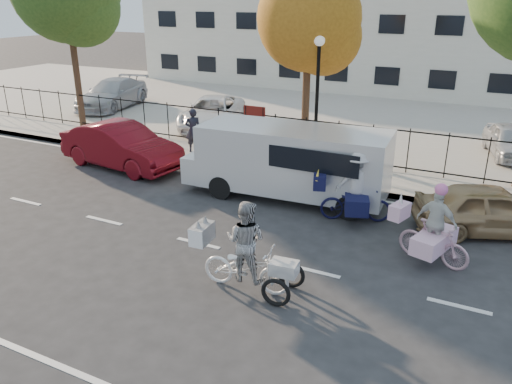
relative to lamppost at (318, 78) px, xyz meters
The scene contains 20 objects.
ground 7.50m from the lamppost, 94.21° to the right, with size 120.00×120.00×0.00m, color #333334.
road_markings 7.49m from the lamppost, 94.21° to the right, with size 60.00×9.52×0.01m, color silver, non-canonical shape.
curb 3.54m from the lamppost, 105.95° to the right, with size 60.00×0.10×0.15m, color #A8A399.
sidewalk 3.16m from the lamppost, 125.54° to the right, with size 60.00×2.20×0.15m, color #A8A399.
parking_lot 8.76m from the lamppost, 93.49° to the left, with size 60.00×15.60×0.15m, color #A8A399.
iron_fence 2.30m from the lamppost, 141.34° to the left, with size 58.00×0.06×1.50m, color black, non-canonical shape.
building 18.21m from the lamppost, 91.57° to the left, with size 34.00×10.00×6.00m, color silver.
lamppost is the anchor object (origin of this frame).
street_sign 2.90m from the lamppost, behind, with size 0.85×0.06×1.80m.
zebra_trike 8.53m from the lamppost, 79.59° to the right, with size 2.27×0.91×1.94m.
unicorn_bike 7.44m from the lamppost, 47.99° to the right, with size 1.94×1.40×1.91m.
bull_bike 5.11m from the lamppost, 56.37° to the right, with size 2.16×1.53×1.95m.
white_van 3.58m from the lamppost, 84.35° to the right, with size 6.08×2.34×2.13m.
red_sedan 7.14m from the lamppost, 153.60° to the right, with size 1.63×4.67×1.54m, color #620B13.
gold_sedan 6.99m from the lamppost, 27.31° to the right, with size 1.51×3.76×1.28m, color tan.
pedestrian 5.09m from the lamppost, behind, with size 0.60×0.39×1.64m, color black.
lot_car_a 13.60m from the lamppost, 161.86° to the left, with size 2.04×5.01×1.45m, color #B7BABF.
lot_car_b 6.94m from the lamppost, 153.98° to the left, with size 2.20×4.78×1.33m, color white.
lot_car_d 7.64m from the lamppost, 32.74° to the left, with size 1.38×3.42×1.17m, color #B2B5BA.
tree_mid 2.31m from the lamppost, 118.25° to the left, with size 3.69×3.68×6.75m.
Camera 1 is at (6.10, -9.13, 5.64)m, focal length 35.00 mm.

